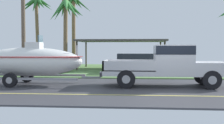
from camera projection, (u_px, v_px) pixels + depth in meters
The scene contains 10 objects.
ground at pixel (155, 73), 20.81m from camera, with size 36.00×22.00×0.11m.
pickup_truck_towing at pixel (172, 63), 13.31m from camera, with size 5.75×2.03×1.89m.
boat_on_trailer at pixel (29, 61), 13.89m from camera, with size 6.30×2.26×2.35m.
parked_sedan_near at pixel (139, 64), 19.95m from camera, with size 4.56×1.91×1.38m.
parked_sedan_far at pixel (35, 64), 20.34m from camera, with size 4.50×1.84×1.38m.
carport_awning at pixel (122, 41), 24.40m from camera, with size 7.28×4.61×2.45m.
palm_tree_near_right at pixel (74, 12), 27.15m from camera, with size 3.08×2.44×6.77m.
palm_tree_mid at pixel (37, 10), 25.38m from camera, with size 2.87×2.89×6.30m.
palm_tree_far_left at pixel (66, 14), 22.07m from camera, with size 2.78×3.00×5.58m.
utility_pole at pixel (23, 16), 17.58m from camera, with size 0.24×1.80×7.07m.
Camera 1 is at (-1.27, -12.56, 1.73)m, focal length 46.76 mm.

